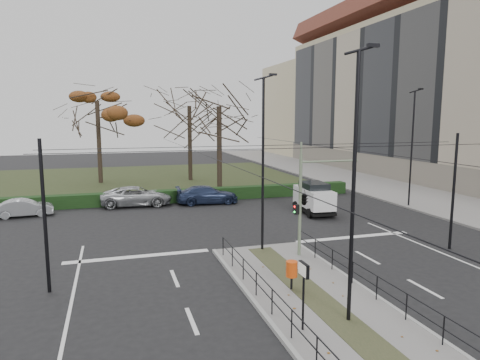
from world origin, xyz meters
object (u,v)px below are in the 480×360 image
Objects in this scene: white_van at (314,197)px; bare_tree_near at (219,113)px; traffic_light at (306,197)px; litter_bin at (292,269)px; bare_tree_center at (189,111)px; parked_car_third at (207,195)px; rust_tree at (97,101)px; streetlamp_sidewalk at (412,147)px; parked_car_second at (24,208)px; info_panel at (304,277)px; streetlamp_median_near at (354,186)px; streetlamp_median_far at (263,162)px; parked_car_fourth at (137,196)px.

white_van is 11.65m from bare_tree_near.
traffic_light reaches higher than litter_bin.
traffic_light is at bearing -88.38° from bare_tree_center.
rust_tree is at bearing 35.02° from parked_car_third.
streetlamp_sidewalk is 22.98m from bare_tree_center.
bare_tree_near is (14.87, 4.00, 6.54)m from parked_car_second.
info_panel is 0.20× the size of rust_tree.
streetlamp_median_near is 21.33m from parked_car_third.
parked_car_fourth is (-5.43, 13.66, -3.84)m from streetlamp_median_far.
streetlamp_median_far is 1.63× the size of parked_car_fourth.
parked_car_fourth is at bearing 104.36° from streetlamp_median_near.
streetlamp_median_near is at bearing 4.82° from info_panel.
parked_car_fourth is (-4.76, 18.84, -0.21)m from litter_bin.
streetlamp_median_far is 16.08m from streetlamp_sidewalk.
streetlamp_median_far is (1.62, 8.20, 2.72)m from info_panel.
streetlamp_median_far is at bearing 82.58° from litter_bin.
rust_tree is at bearing 127.93° from white_van.
rust_tree reaches higher than parked_car_fourth.
traffic_light is at bearing -146.25° from streetlamp_sidewalk.
parked_car_fourth is 9.98m from bare_tree_near.
litter_bin is 33.26m from rust_tree.
traffic_light is 7.05m from streetlamp_median_near.
bare_tree_center is (13.98, 13.39, 6.80)m from parked_car_second.
streetlamp_sidewalk is (16.03, 15.33, 2.74)m from info_panel.
parked_car_second is (-14.74, 13.51, -2.39)m from traffic_light.
streetlamp_median_near is 1.01× the size of streetlamp_sidewalk.
parked_car_fourth is (7.64, 1.53, 0.13)m from parked_car_second.
bare_tree_near is (0.13, 17.51, 4.15)m from traffic_light.
parked_car_fourth is 0.53× the size of bare_tree_near.
streetlamp_median_far reaches higher than parked_car_second.
parked_car_second is 20.52m from bare_tree_center.
parked_car_third is at bearing 85.69° from info_panel.
bare_tree_center is 9.43m from bare_tree_near.
streetlamp_sidewalk is 1.64× the size of parked_car_fourth.
rust_tree reaches higher than bare_tree_center.
litter_bin is 19.80m from streetlamp_sidewalk.
litter_bin is 0.27× the size of white_van.
bare_tree_near reaches higher than parked_car_third.
bare_tree_near is at bearing -67.17° from parked_car_fourth.
rust_tree is (-8.46, 34.38, 3.78)m from streetlamp_median_near.
parked_car_second is at bearing 169.69° from streetlamp_sidewalk.
bare_tree_center is at bearing -24.16° from parked_car_fourth.
parked_car_third is 0.91× the size of parked_car_fourth.
bare_tree_near is at bearing -26.27° from parked_car_third.
bare_tree_center is (9.25, -0.81, -1.01)m from rust_tree.
white_van is (4.81, 8.69, -1.84)m from traffic_light.
streetlamp_sidewalk is 0.87× the size of bare_tree_near.
bare_tree_near is (1.83, 3.23, 6.45)m from parked_car_third.
parked_car_second is 0.69× the size of parked_car_fourth.
info_panel is 17.52m from white_van.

